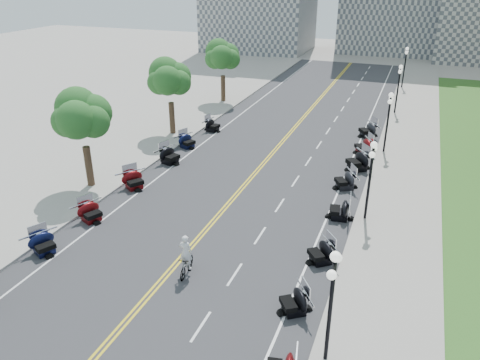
% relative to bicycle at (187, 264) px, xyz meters
% --- Properties ---
extents(ground, '(160.00, 160.00, 0.00)m').
position_rel_bicycle_xyz_m(ground, '(-0.92, 4.79, -0.56)').
color(ground, gray).
extents(road, '(16.00, 90.00, 0.01)m').
position_rel_bicycle_xyz_m(road, '(-0.92, 14.79, -0.55)').
color(road, '#333335').
rests_on(road, ground).
extents(centerline_yellow_a, '(0.12, 90.00, 0.00)m').
position_rel_bicycle_xyz_m(centerline_yellow_a, '(-1.04, 14.79, -0.55)').
color(centerline_yellow_a, yellow).
rests_on(centerline_yellow_a, road).
extents(centerline_yellow_b, '(0.12, 90.00, 0.00)m').
position_rel_bicycle_xyz_m(centerline_yellow_b, '(-0.80, 14.79, -0.55)').
color(centerline_yellow_b, yellow).
rests_on(centerline_yellow_b, road).
extents(edge_line_north, '(0.12, 90.00, 0.00)m').
position_rel_bicycle_xyz_m(edge_line_north, '(5.48, 14.79, -0.55)').
color(edge_line_north, white).
rests_on(edge_line_north, road).
extents(edge_line_south, '(0.12, 90.00, 0.00)m').
position_rel_bicycle_xyz_m(edge_line_south, '(-7.32, 14.79, -0.55)').
color(edge_line_south, white).
rests_on(edge_line_south, road).
extents(lane_dash_4, '(0.12, 2.00, 0.00)m').
position_rel_bicycle_xyz_m(lane_dash_4, '(2.28, -3.21, -0.55)').
color(lane_dash_4, white).
rests_on(lane_dash_4, road).
extents(lane_dash_5, '(0.12, 2.00, 0.00)m').
position_rel_bicycle_xyz_m(lane_dash_5, '(2.28, 0.79, -0.55)').
color(lane_dash_5, white).
rests_on(lane_dash_5, road).
extents(lane_dash_6, '(0.12, 2.00, 0.00)m').
position_rel_bicycle_xyz_m(lane_dash_6, '(2.28, 4.79, -0.55)').
color(lane_dash_6, white).
rests_on(lane_dash_6, road).
extents(lane_dash_7, '(0.12, 2.00, 0.00)m').
position_rel_bicycle_xyz_m(lane_dash_7, '(2.28, 8.79, -0.55)').
color(lane_dash_7, white).
rests_on(lane_dash_7, road).
extents(lane_dash_8, '(0.12, 2.00, 0.00)m').
position_rel_bicycle_xyz_m(lane_dash_8, '(2.28, 12.79, -0.55)').
color(lane_dash_8, white).
rests_on(lane_dash_8, road).
extents(lane_dash_9, '(0.12, 2.00, 0.00)m').
position_rel_bicycle_xyz_m(lane_dash_9, '(2.28, 16.79, -0.55)').
color(lane_dash_9, white).
rests_on(lane_dash_9, road).
extents(lane_dash_10, '(0.12, 2.00, 0.00)m').
position_rel_bicycle_xyz_m(lane_dash_10, '(2.28, 20.79, -0.55)').
color(lane_dash_10, white).
rests_on(lane_dash_10, road).
extents(lane_dash_11, '(0.12, 2.00, 0.00)m').
position_rel_bicycle_xyz_m(lane_dash_11, '(2.28, 24.79, -0.55)').
color(lane_dash_11, white).
rests_on(lane_dash_11, road).
extents(lane_dash_12, '(0.12, 2.00, 0.00)m').
position_rel_bicycle_xyz_m(lane_dash_12, '(2.28, 28.79, -0.55)').
color(lane_dash_12, white).
rests_on(lane_dash_12, road).
extents(lane_dash_13, '(0.12, 2.00, 0.00)m').
position_rel_bicycle_xyz_m(lane_dash_13, '(2.28, 32.79, -0.55)').
color(lane_dash_13, white).
rests_on(lane_dash_13, road).
extents(lane_dash_14, '(0.12, 2.00, 0.00)m').
position_rel_bicycle_xyz_m(lane_dash_14, '(2.28, 36.79, -0.55)').
color(lane_dash_14, white).
rests_on(lane_dash_14, road).
extents(lane_dash_15, '(0.12, 2.00, 0.00)m').
position_rel_bicycle_xyz_m(lane_dash_15, '(2.28, 40.79, -0.55)').
color(lane_dash_15, white).
rests_on(lane_dash_15, road).
extents(lane_dash_16, '(0.12, 2.00, 0.00)m').
position_rel_bicycle_xyz_m(lane_dash_16, '(2.28, 44.79, -0.55)').
color(lane_dash_16, white).
rests_on(lane_dash_16, road).
extents(lane_dash_17, '(0.12, 2.00, 0.00)m').
position_rel_bicycle_xyz_m(lane_dash_17, '(2.28, 48.79, -0.55)').
color(lane_dash_17, white).
rests_on(lane_dash_17, road).
extents(lane_dash_18, '(0.12, 2.00, 0.00)m').
position_rel_bicycle_xyz_m(lane_dash_18, '(2.28, 52.79, -0.55)').
color(lane_dash_18, white).
rests_on(lane_dash_18, road).
extents(lane_dash_19, '(0.12, 2.00, 0.00)m').
position_rel_bicycle_xyz_m(lane_dash_19, '(2.28, 56.79, -0.55)').
color(lane_dash_19, white).
rests_on(lane_dash_19, road).
extents(sidewalk_north, '(5.00, 90.00, 0.15)m').
position_rel_bicycle_xyz_m(sidewalk_north, '(9.58, 14.79, -0.48)').
color(sidewalk_north, '#9E9991').
rests_on(sidewalk_north, ground).
extents(sidewalk_south, '(5.00, 90.00, 0.15)m').
position_rel_bicycle_xyz_m(sidewalk_south, '(-11.42, 14.79, -0.48)').
color(sidewalk_south, '#9E9991').
rests_on(sidewalk_south, ground).
extents(street_lamp_1, '(0.50, 1.20, 4.90)m').
position_rel_bicycle_xyz_m(street_lamp_1, '(7.68, -3.21, 2.04)').
color(street_lamp_1, black).
rests_on(street_lamp_1, sidewalk_north).
extents(street_lamp_2, '(0.50, 1.20, 4.90)m').
position_rel_bicycle_xyz_m(street_lamp_2, '(7.68, 8.79, 2.04)').
color(street_lamp_2, black).
rests_on(street_lamp_2, sidewalk_north).
extents(street_lamp_3, '(0.50, 1.20, 4.90)m').
position_rel_bicycle_xyz_m(street_lamp_3, '(7.68, 20.79, 2.04)').
color(street_lamp_3, black).
rests_on(street_lamp_3, sidewalk_north).
extents(street_lamp_4, '(0.50, 1.20, 4.90)m').
position_rel_bicycle_xyz_m(street_lamp_4, '(7.68, 32.79, 2.04)').
color(street_lamp_4, black).
rests_on(street_lamp_4, sidewalk_north).
extents(street_lamp_5, '(0.50, 1.20, 4.90)m').
position_rel_bicycle_xyz_m(street_lamp_5, '(7.68, 44.79, 2.04)').
color(street_lamp_5, black).
rests_on(street_lamp_5, sidewalk_north).
extents(tree_2, '(4.80, 4.80, 9.20)m').
position_rel_bicycle_xyz_m(tree_2, '(-10.92, 6.79, 4.19)').
color(tree_2, '#235619').
rests_on(tree_2, sidewalk_south).
extents(tree_3, '(4.80, 4.80, 9.20)m').
position_rel_bicycle_xyz_m(tree_3, '(-10.92, 18.79, 4.19)').
color(tree_3, '#235619').
rests_on(tree_3, sidewalk_south).
extents(tree_4, '(4.80, 4.80, 9.20)m').
position_rel_bicycle_xyz_m(tree_4, '(-10.92, 30.79, 4.19)').
color(tree_4, '#235619').
rests_on(tree_4, sidewalk_south).
extents(motorcycle_n_4, '(2.47, 2.47, 1.24)m').
position_rel_bicycle_xyz_m(motorcycle_n_4, '(5.79, -0.85, 0.06)').
color(motorcycle_n_4, black).
rests_on(motorcycle_n_4, road).
extents(motorcycle_n_5, '(2.57, 2.57, 1.28)m').
position_rel_bicycle_xyz_m(motorcycle_n_5, '(6.09, 3.43, 0.08)').
color(motorcycle_n_5, black).
rests_on(motorcycle_n_5, road).
extents(motorcycle_n_6, '(2.17, 2.17, 1.36)m').
position_rel_bicycle_xyz_m(motorcycle_n_6, '(6.19, 8.43, 0.12)').
color(motorcycle_n_6, black).
rests_on(motorcycle_n_6, road).
extents(motorcycle_n_7, '(2.65, 2.65, 1.36)m').
position_rel_bicycle_xyz_m(motorcycle_n_7, '(5.78, 12.86, 0.12)').
color(motorcycle_n_7, black).
rests_on(motorcycle_n_7, road).
extents(motorcycle_n_8, '(3.14, 3.14, 1.57)m').
position_rel_bicycle_xyz_m(motorcycle_n_8, '(6.12, 16.47, 0.23)').
color(motorcycle_n_8, black).
rests_on(motorcycle_n_8, road).
extents(motorcycle_n_9, '(2.65, 2.65, 1.36)m').
position_rel_bicycle_xyz_m(motorcycle_n_9, '(6.10, 20.20, 0.12)').
color(motorcycle_n_9, '#590A0C').
rests_on(motorcycle_n_9, road).
extents(motorcycle_n_10, '(2.85, 2.85, 1.43)m').
position_rel_bicycle_xyz_m(motorcycle_n_10, '(5.91, 24.49, 0.16)').
color(motorcycle_n_10, black).
rests_on(motorcycle_n_10, road).
extents(motorcycle_s_4, '(2.41, 2.41, 1.26)m').
position_rel_bicycle_xyz_m(motorcycle_s_4, '(-8.06, -1.06, 0.07)').
color(motorcycle_s_4, black).
rests_on(motorcycle_s_4, road).
extents(motorcycle_s_5, '(2.40, 2.40, 1.27)m').
position_rel_bicycle_xyz_m(motorcycle_s_5, '(-7.89, 2.77, 0.08)').
color(motorcycle_s_5, '#590A0C').
rests_on(motorcycle_s_5, road).
extents(motorcycle_s_6, '(2.66, 2.66, 1.34)m').
position_rel_bicycle_xyz_m(motorcycle_s_6, '(-7.96, 7.64, 0.11)').
color(motorcycle_s_6, '#590A0C').
rests_on(motorcycle_s_6, road).
extents(motorcycle_s_7, '(2.48, 2.48, 1.39)m').
position_rel_bicycle_xyz_m(motorcycle_s_7, '(-7.81, 12.56, 0.14)').
color(motorcycle_s_7, black).
rests_on(motorcycle_s_7, road).
extents(motorcycle_s_8, '(2.36, 2.36, 1.26)m').
position_rel_bicycle_xyz_m(motorcycle_s_8, '(-8.12, 16.16, 0.07)').
color(motorcycle_s_8, black).
rests_on(motorcycle_s_8, road).
extents(motorcycle_s_9, '(2.06, 2.06, 1.26)m').
position_rel_bicycle_xyz_m(motorcycle_s_9, '(-7.87, 20.90, 0.07)').
color(motorcycle_s_9, black).
rests_on(motorcycle_s_9, road).
extents(bicycle, '(0.76, 1.91, 1.12)m').
position_rel_bicycle_xyz_m(bicycle, '(0.00, 0.00, 0.00)').
color(bicycle, '#A51414').
rests_on(bicycle, road).
extents(cyclist_rider, '(0.69, 0.45, 1.89)m').
position_rel_bicycle_xyz_m(cyclist_rider, '(0.00, 0.00, 1.50)').
color(cyclist_rider, silver).
rests_on(cyclist_rider, bicycle).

